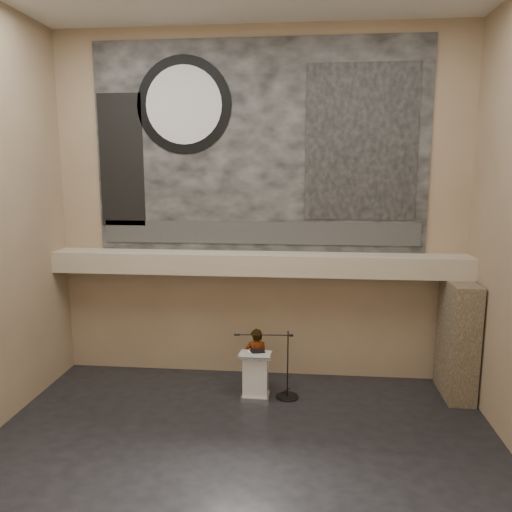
# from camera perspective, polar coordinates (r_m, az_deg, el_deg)

# --- Properties ---
(floor) EXTENTS (10.00, 10.00, 0.00)m
(floor) POSITION_cam_1_polar(r_m,az_deg,el_deg) (9.74, -1.97, -22.33)
(floor) COLOR black
(floor) RESTS_ON ground
(wall_back) EXTENTS (10.00, 0.02, 8.50)m
(wall_back) POSITION_cam_1_polar(r_m,az_deg,el_deg) (12.25, 0.36, 5.49)
(wall_back) COLOR #877055
(wall_back) RESTS_ON floor
(wall_front) EXTENTS (10.00, 0.02, 8.50)m
(wall_front) POSITION_cam_1_polar(r_m,az_deg,el_deg) (4.41, -9.11, -2.60)
(wall_front) COLOR #877055
(wall_front) RESTS_ON floor
(soffit) EXTENTS (10.00, 0.80, 0.50)m
(soffit) POSITION_cam_1_polar(r_m,az_deg,el_deg) (12.03, 0.18, -0.85)
(soffit) COLOR tan
(soffit) RESTS_ON wall_back
(sprinkler_left) EXTENTS (0.04, 0.04, 0.06)m
(sprinkler_left) POSITION_cam_1_polar(r_m,az_deg,el_deg) (12.29, -7.29, -2.03)
(sprinkler_left) COLOR #B2893D
(sprinkler_left) RESTS_ON soffit
(sprinkler_right) EXTENTS (0.04, 0.04, 0.06)m
(sprinkler_right) POSITION_cam_1_polar(r_m,az_deg,el_deg) (12.01, 9.23, -2.36)
(sprinkler_right) COLOR #B2893D
(sprinkler_right) RESTS_ON soffit
(banner) EXTENTS (8.00, 0.05, 5.00)m
(banner) POSITION_cam_1_polar(r_m,az_deg,el_deg) (12.20, 0.36, 12.28)
(banner) COLOR black
(banner) RESTS_ON wall_back
(banner_text_strip) EXTENTS (7.76, 0.02, 0.55)m
(banner_text_strip) POSITION_cam_1_polar(r_m,az_deg,el_deg) (12.24, 0.33, 2.66)
(banner_text_strip) COLOR #2C2C2C
(banner_text_strip) RESTS_ON banner
(banner_clock_rim) EXTENTS (2.30, 0.02, 2.30)m
(banner_clock_rim) POSITION_cam_1_polar(r_m,az_deg,el_deg) (12.53, -8.24, 16.71)
(banner_clock_rim) COLOR black
(banner_clock_rim) RESTS_ON banner
(banner_clock_face) EXTENTS (1.84, 0.02, 1.84)m
(banner_clock_face) POSITION_cam_1_polar(r_m,az_deg,el_deg) (12.51, -8.27, 16.72)
(banner_clock_face) COLOR silver
(banner_clock_face) RESTS_ON banner
(banner_building_print) EXTENTS (2.60, 0.02, 3.60)m
(banner_building_print) POSITION_cam_1_polar(r_m,az_deg,el_deg) (12.18, 11.94, 12.55)
(banner_building_print) COLOR black
(banner_building_print) RESTS_ON banner
(banner_brick_print) EXTENTS (1.10, 0.02, 3.20)m
(banner_brick_print) POSITION_cam_1_polar(r_m,az_deg,el_deg) (12.91, -15.13, 10.48)
(banner_brick_print) COLOR black
(banner_brick_print) RESTS_ON banner
(stone_pier) EXTENTS (0.60, 1.40, 2.70)m
(stone_pier) POSITION_cam_1_polar(r_m,az_deg,el_deg) (12.47, 22.04, -8.81)
(stone_pier) COLOR #473B2B
(stone_pier) RESTS_ON floor
(lectern) EXTENTS (0.72, 0.52, 1.13)m
(lectern) POSITION_cam_1_polar(r_m,az_deg,el_deg) (11.72, -0.05, -13.43)
(lectern) COLOR silver
(lectern) RESTS_ON floor
(binder) EXTENTS (0.37, 0.34, 0.04)m
(binder) POSITION_cam_1_polar(r_m,az_deg,el_deg) (11.50, 0.18, -10.85)
(binder) COLOR black
(binder) RESTS_ON lectern
(papers) EXTENTS (0.27, 0.31, 0.00)m
(papers) POSITION_cam_1_polar(r_m,az_deg,el_deg) (11.50, -0.37, -10.93)
(papers) COLOR white
(papers) RESTS_ON lectern
(speaker_person) EXTENTS (0.60, 0.44, 1.52)m
(speaker_person) POSITION_cam_1_polar(r_m,az_deg,el_deg) (12.01, 0.02, -11.77)
(speaker_person) COLOR silver
(speaker_person) RESTS_ON floor
(mic_stand) EXTENTS (1.48, 0.52, 1.59)m
(mic_stand) POSITION_cam_1_polar(r_m,az_deg,el_deg) (11.88, 3.40, -14.76)
(mic_stand) COLOR black
(mic_stand) RESTS_ON floor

